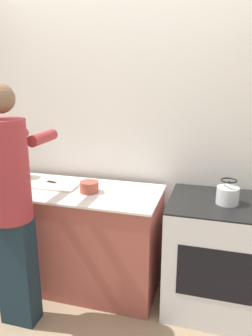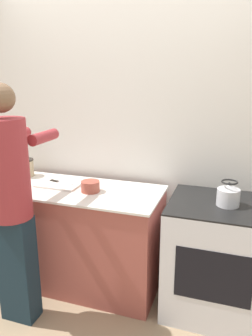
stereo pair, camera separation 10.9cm
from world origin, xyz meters
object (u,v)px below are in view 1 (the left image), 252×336
person (11,201)px  canister_jar (21,169)px  oven (215,255)px  kettle (228,194)px  knife (58,183)px  bowl_prep (89,187)px  cutting_board (57,186)px

person → canister_jar: size_ratio=10.57×
oven → kettle: 0.53m
person → knife: person is taller
oven → person: person is taller
bowl_prep → canister_jar: canister_jar is taller
cutting_board → bowl_prep: (0.32, -0.05, 0.04)m
oven → cutting_board: cutting_board is taller
person → kettle: person is taller
knife → bowl_prep: bearing=-1.3°
knife → canister_jar: size_ratio=1.47×
person → knife: size_ratio=7.19×
kettle → canister_jar: 1.84m
cutting_board → kettle: 1.40m
person → kettle: 1.54m
canister_jar → cutting_board: bearing=-18.4°
canister_jar → person: bearing=-61.2°
person → cutting_board: size_ratio=4.82×
oven → canister_jar: canister_jar is taller
cutting_board → knife: size_ratio=1.49×
cutting_board → canister_jar: (-0.44, 0.15, 0.07)m
bowl_prep → canister_jar: 0.78m
oven → bowl_prep: size_ratio=5.87×
oven → knife: bearing=178.4°
person → bowl_prep: 0.64m
knife → person: bearing=-81.6°
bowl_prep → kettle: bearing=0.9°
canister_jar → bowl_prep: bearing=-14.4°
oven → cutting_board: 1.42m
person → bowl_prep: size_ratio=11.52×
bowl_prep → oven: bearing=2.3°
person → kettle: size_ratio=9.53×
kettle → canister_jar: bearing=174.4°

